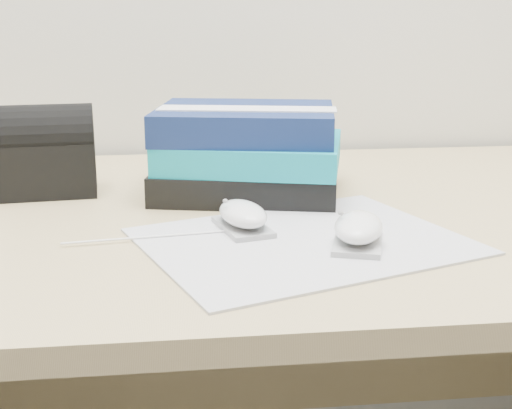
{
  "coord_description": "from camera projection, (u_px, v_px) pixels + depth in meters",
  "views": [
    {
      "loc": [
        -0.19,
        0.62,
        1.01
      ],
      "look_at": [
        -0.09,
        1.46,
        0.77
      ],
      "focal_mm": 50.0,
      "sensor_mm": 36.0,
      "label": 1
    }
  ],
  "objects": [
    {
      "name": "mouse_rear",
      "position": [
        243.0,
        216.0,
        0.9
      ],
      "size": [
        0.08,
        0.11,
        0.04
      ],
      "color": "#9A9A9D",
      "rests_on": "mousepad"
    },
    {
      "name": "desk",
      "position": [
        296.0,
        337.0,
        1.14
      ],
      "size": [
        1.6,
        0.8,
        0.73
      ],
      "color": "tan",
      "rests_on": "ground"
    },
    {
      "name": "book_stack",
      "position": [
        248.0,
        151.0,
        1.07
      ],
      "size": [
        0.31,
        0.27,
        0.13
      ],
      "color": "black",
      "rests_on": "desk"
    },
    {
      "name": "pouch",
      "position": [
        46.0,
        151.0,
        1.07
      ],
      "size": [
        0.15,
        0.11,
        0.14
      ],
      "color": "black",
      "rests_on": "desk"
    },
    {
      "name": "usb_cable",
      "position": [
        150.0,
        237.0,
        0.87
      ],
      "size": [
        0.21,
        0.03,
        0.0
      ],
      "primitive_type": "cylinder",
      "rotation": [
        0.0,
        1.57,
        0.13
      ],
      "color": "white",
      "rests_on": "mousepad"
    },
    {
      "name": "mouse_front",
      "position": [
        358.0,
        230.0,
        0.84
      ],
      "size": [
        0.08,
        0.11,
        0.04
      ],
      "color": "#9C9C9E",
      "rests_on": "mousepad"
    },
    {
      "name": "mousepad",
      "position": [
        303.0,
        241.0,
        0.86
      ],
      "size": [
        0.45,
        0.4,
        0.0
      ],
      "primitive_type": "cube",
      "rotation": [
        0.0,
        0.0,
        0.35
      ],
      "color": "#9899A0",
      "rests_on": "desk"
    }
  ]
}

